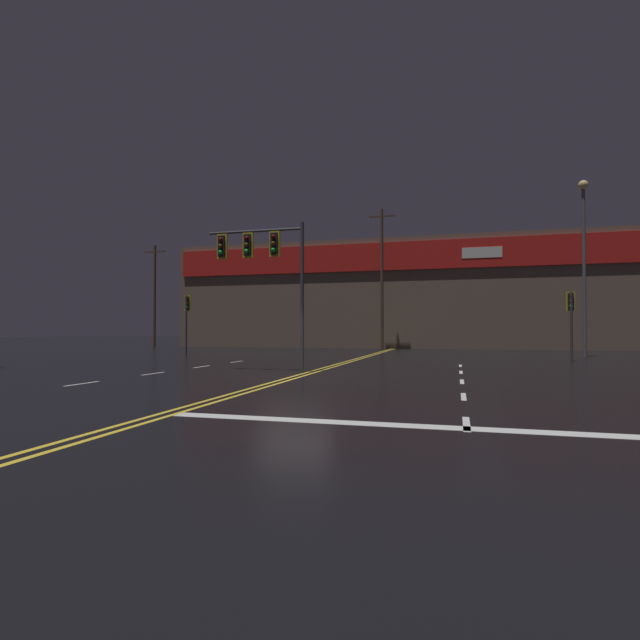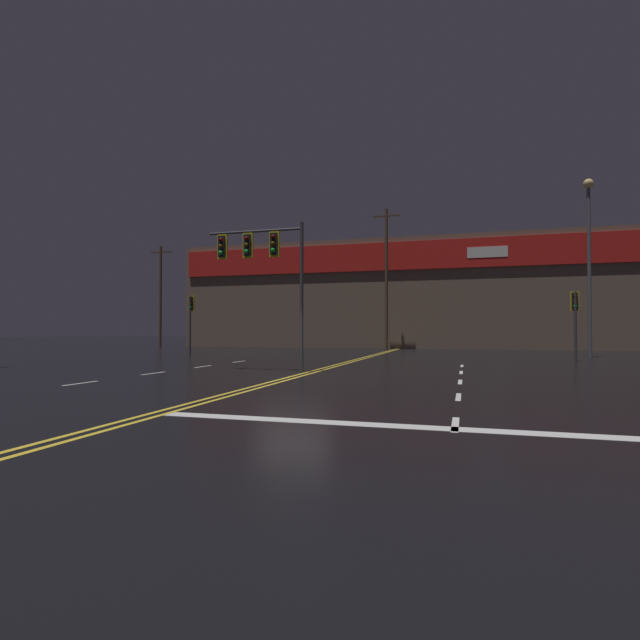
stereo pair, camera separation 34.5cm
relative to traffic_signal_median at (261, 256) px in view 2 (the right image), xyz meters
name	(u,v)px [view 2 (the right image)]	position (x,y,z in m)	size (l,w,h in m)	color
ground_plane	(293,377)	(2.03, -2.01, -4.47)	(200.00, 200.00, 0.00)	black
road_markings	(311,383)	(3.15, -3.58, -4.47)	(16.15, 60.00, 0.01)	gold
traffic_signal_median	(261,256)	(0.00, 0.00, 0.00)	(3.96, 0.36, 5.71)	#38383D
traffic_signal_corner_northeast	(575,310)	(12.96, 9.94, -1.85)	(0.42, 0.36, 3.57)	#38383D
traffic_signal_corner_northwest	(191,311)	(-9.20, 10.27, -1.67)	(0.42, 0.36, 3.82)	#38383D
streetlight_far_right	(589,245)	(14.56, 14.25, 2.10)	(0.56, 0.56, 10.44)	#59595E
building_backdrop	(405,296)	(2.03, 30.63, 0.44)	(42.01, 10.23, 9.80)	brown
utility_pole_row	(420,276)	(4.11, 23.40, 1.53)	(47.72, 0.26, 12.94)	#4C3828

